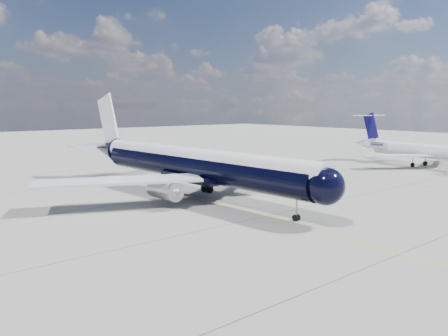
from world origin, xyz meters
The scene contains 4 objects.
ground centered at (0.00, 30.00, 0.00)m, with size 320.00×320.00×0.00m, color gray.
taxiway_centerline centered at (0.00, 25.00, 0.00)m, with size 0.16×160.00×0.01m, color #DEBF0B.
main_airliner centered at (0.07, 23.71, 4.18)m, with size 38.20×46.62×13.46m.
regional_jet centered at (50.03, 19.74, 3.19)m, with size 25.79×29.84×10.11m.
Camera 1 is at (-31.31, -21.63, 11.45)m, focal length 35.00 mm.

